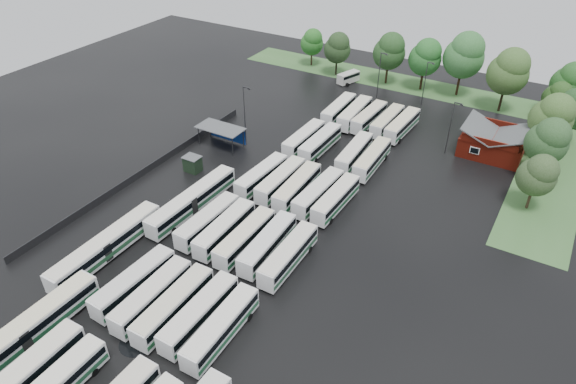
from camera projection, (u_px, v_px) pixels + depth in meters
The scene contains 55 objects.
ground at pixel (229, 248), 67.42m from camera, with size 160.00×160.00×0.00m, color black.
brick_building at pixel (492, 144), 86.67m from camera, with size 10.07×8.60×5.39m.
wash_shed at pixel (222, 130), 88.59m from camera, with size 8.20×4.20×3.58m.
utility_hut at pixel (193, 164), 82.42m from camera, with size 2.70×2.20×2.62m.
grass_strip_north at pixel (410, 85), 112.61m from camera, with size 80.00×10.00×0.01m, color #3B6931.
grass_strip_east at pixel (553, 169), 83.55m from camera, with size 10.00×50.00×0.01m, color #3B6931.
west_fence at pixel (145, 171), 82.08m from camera, with size 0.10×50.00×1.20m, color #2D2D30.
bus_r0c0 at pixel (30, 372), 49.57m from camera, with size 2.63×11.60×3.22m.
bus_r1c0 at pixel (134, 283), 59.62m from camera, with size 2.82×11.47×3.17m.
bus_r1c1 at pixel (152, 296), 57.90m from camera, with size 2.57×11.36×3.15m.
bus_r1c2 at pixel (174, 306), 56.63m from camera, with size 2.67×11.56×3.21m.
bus_r1c3 at pixel (199, 313), 55.73m from camera, with size 2.44×11.33×3.15m.
bus_r1c4 at pixel (221, 328), 54.13m from camera, with size 2.66×11.31×3.13m.
bus_r2c0 at pixel (208, 221), 69.32m from camera, with size 2.64×11.29×3.13m.
bus_r2c1 at pixel (225, 229), 67.91m from camera, with size 2.67×11.32×3.14m.
bus_r2c2 at pixel (245, 238), 66.44m from camera, with size 2.44×11.19×3.11m.
bus_r2c3 at pixel (268, 244), 65.35m from camera, with size 2.91×11.46×3.16m.
bus_r2c4 at pixel (289, 255), 63.61m from camera, with size 2.56×11.29×3.13m.
bus_r3c0 at pixel (262, 176), 78.82m from camera, with size 2.88×11.13×3.07m.
bus_r3c1 at pixel (281, 180), 77.66m from camera, with size 2.43×11.26×3.13m.
bus_r3c2 at pixel (297, 187), 76.13m from camera, with size 2.79×11.42×3.16m.
bus_r3c3 at pixel (318, 193), 74.87m from camera, with size 2.85×11.42×3.16m.
bus_r3c4 at pixel (336, 199), 73.67m from camera, with size 2.58×11.08×3.07m.
bus_r4c0 at pixel (304, 139), 88.62m from camera, with size 2.50×11.15×3.09m.
bus_r4c1 at pixel (320, 143), 87.30m from camera, with size 2.55×11.34×3.15m.
bus_r4c3 at pixel (354, 153), 84.49m from camera, with size 2.92×11.34×3.13m.
bus_r4c4 at pixel (372, 159), 82.91m from camera, with size 2.66×11.31×3.13m.
bus_r5c0 at pixel (339, 109), 98.23m from camera, with size 2.69×11.31×3.13m.
bus_r5c1 at pixel (355, 113), 96.70m from camera, with size 2.81×11.63×3.22m.
bus_r5c2 at pixel (369, 117), 95.55m from camera, with size 2.81×11.08×3.06m.
bus_r5c3 at pixel (387, 121), 94.19m from camera, with size 2.57×11.03×3.06m.
bus_r5c4 at pixel (402, 125), 92.79m from camera, with size 2.90×11.35×3.13m.
artic_bus_west_a at pixel (26, 332), 53.62m from camera, with size 2.60×17.27×3.20m.
artic_bus_west_b at pixel (192, 200), 73.26m from camera, with size 2.81×16.99×3.14m.
artic_bus_west_c at pixel (107, 246), 64.99m from camera, with size 2.53×17.31×3.21m.
minibus at pixel (348, 77), 112.78m from camera, with size 3.61×5.70×2.34m.
tree_north_0 at pixel (312, 42), 119.18m from camera, with size 5.33×5.33×8.82m.
tree_north_1 at pixel (338, 47), 113.80m from camera, with size 5.96×5.96×9.88m.
tree_north_2 at pixel (390, 51), 109.05m from camera, with size 6.91×6.91×11.44m.
tree_north_3 at pixel (426, 57), 106.36m from camera, with size 6.79×6.79×11.24m.
tree_north_4 at pixel (465, 55), 103.02m from camera, with size 8.19×8.19×13.57m.
tree_north_5 at pixel (509, 71), 96.84m from camera, with size 7.80×7.80×12.93m.
tree_north_6 at pixel (571, 82), 95.42m from camera, with size 6.72×6.72×11.13m.
tree_east_0 at pixel (538, 175), 71.33m from camera, with size 5.47×5.47×9.06m.
tree_east_1 at pixel (548, 140), 77.39m from camera, with size 6.42×6.42×10.64m.
tree_east_2 at pixel (553, 117), 82.88m from camera, with size 6.94×6.94×11.49m.
tree_east_3 at pixel (572, 109), 86.87m from camera, with size 6.31×6.31×10.45m.
tree_east_4 at pixel (557, 96), 94.48m from camera, with size 5.05×5.01×8.29m.
lamp_post_ne at pixel (451, 124), 84.80m from camera, with size 1.45×0.28×9.44m.
lamp_post_nw at pixel (245, 110), 88.05m from camera, with size 1.59×0.31×10.35m.
lamp_post_back_w at pixel (380, 72), 103.69m from camera, with size 1.48×0.29×9.63m.
lamp_post_back_e at pixel (426, 81), 100.81m from camera, with size 1.40×0.27×9.08m.
puddle_0 at pixel (137, 343), 54.58m from camera, with size 3.78×3.78×0.01m, color black.
puddle_2 at pixel (201, 209), 74.45m from camera, with size 6.29×6.29×0.01m, color black.
puddle_3 at pixel (242, 256), 66.11m from camera, with size 4.38×4.38×0.01m, color black.
Camera 1 is at (32.93, -40.35, 44.13)m, focal length 32.00 mm.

